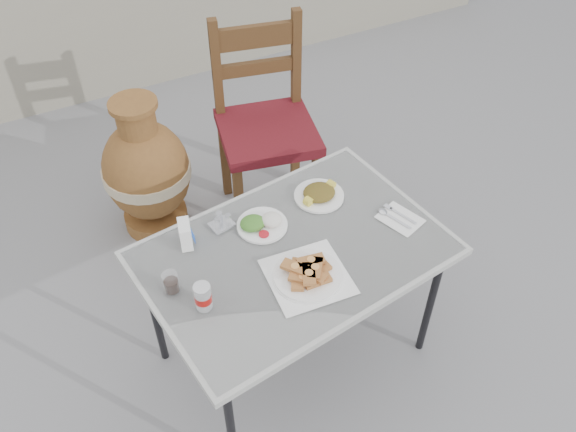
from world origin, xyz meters
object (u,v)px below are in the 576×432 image
salad_rice_plate (262,223)px  condiment_caddy (222,222)px  salad_chopped_plate (319,194)px  terracotta_urn (147,171)px  pide_plate (308,272)px  soda_can (203,297)px  chair (265,124)px  cafe_table (294,258)px  napkin_holder (185,234)px  cola_glass (171,283)px

salad_rice_plate → condiment_caddy: size_ratio=1.99×
salad_chopped_plate → terracotta_urn: terracotta_urn is taller
pide_plate → soda_can: soda_can is taller
soda_can → chair: chair is taller
salad_rice_plate → salad_chopped_plate: 0.28m
cafe_table → salad_rice_plate: (-0.06, 0.17, 0.07)m
cafe_table → terracotta_urn: terracotta_urn is taller
salad_rice_plate → chair: chair is taller
pide_plate → chair: chair is taller
napkin_holder → condiment_caddy: 0.16m
cafe_table → condiment_caddy: (-0.19, 0.24, 0.07)m
cola_glass → terracotta_urn: (0.18, 1.04, -0.35)m
salad_chopped_plate → condiment_caddy: size_ratio=2.05×
pide_plate → napkin_holder: napkin_holder is taller
condiment_caddy → chair: bearing=53.7°
napkin_holder → chair: chair is taller
napkin_holder → terracotta_urn: size_ratio=0.13×
salad_rice_plate → cola_glass: (-0.41, -0.14, 0.02)m
pide_plate → condiment_caddy: condiment_caddy is taller
cafe_table → napkin_holder: (-0.35, 0.21, 0.10)m
salad_chopped_plate → napkin_holder: 0.57m
cola_glass → chair: (0.79, 0.91, -0.17)m
chair → pide_plate: bearing=-95.4°
condiment_caddy → chair: chair is taller
salad_chopped_plate → condiment_caddy: (-0.42, 0.02, 0.00)m
salad_rice_plate → napkin_holder: size_ratio=1.91×
napkin_holder → condiment_caddy: size_ratio=1.04×
napkin_holder → chair: (0.66, 0.72, -0.18)m
soda_can → condiment_caddy: bearing=58.7°
salad_rice_plate → chair: size_ratio=0.19×
salad_chopped_plate → terracotta_urn: (-0.51, 0.85, -0.33)m
cafe_table → terracotta_urn: bearing=105.0°
cola_glass → terracotta_urn: bearing=80.1°
salad_chopped_plate → napkin_holder: napkin_holder is taller
condiment_caddy → chair: (0.51, 0.69, -0.15)m
soda_can → napkin_holder: size_ratio=1.03×
napkin_holder → cola_glass: bearing=-109.8°
salad_rice_plate → terracotta_urn: 0.99m
chair → terracotta_urn: 0.65m
napkin_holder → salad_chopped_plate: bearing=13.7°
pide_plate → condiment_caddy: (-0.18, 0.37, -0.00)m
salad_rice_plate → terracotta_urn: (-0.23, 0.90, -0.33)m
salad_chopped_plate → condiment_caddy: bearing=176.8°
salad_rice_plate → condiment_caddy: (-0.14, 0.07, 0.00)m
chair → terracotta_urn: (-0.60, 0.14, -0.19)m
pide_plate → condiment_caddy: bearing=115.1°
napkin_holder → terracotta_urn: napkin_holder is taller
cafe_table → salad_rice_plate: 0.19m
napkin_holder → terracotta_urn: bearing=99.4°
soda_can → cola_glass: soda_can is taller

